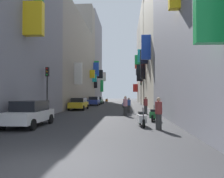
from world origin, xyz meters
The scene contains 22 objects.
ground_plane centered at (0.00, 30.00, 0.00)m, with size 140.00×140.00×0.00m, color #2D2D30.
building_left_mid_a centered at (-8.00, 29.65, 7.04)m, with size 7.00×21.52×14.09m.
building_left_mid_b centered at (-7.97, 42.75, 10.20)m, with size 7.15×4.66×20.46m.
building_left_mid_c centered at (-7.99, 52.54, 10.65)m, with size 7.39×14.93×21.32m.
building_right_mid_a centered at (7.99, 27.43, 8.87)m, with size 7.15×14.54×17.75m.
building_right_mid_c centered at (7.99, 40.50, 9.92)m, with size 7.32×9.35×19.87m.
building_right_far centered at (8.00, 52.59, 9.93)m, with size 7.22×14.82×19.87m.
parked_car_green centered at (-3.54, 39.01, 0.75)m, with size 1.87×4.45×1.43m.
parked_car_yellow centered at (-3.89, 22.39, 0.77)m, with size 1.88×4.45×1.46m.
parked_car_white centered at (-3.79, 7.55, 0.78)m, with size 1.85×4.30×1.50m.
parked_car_blue centered at (-3.55, 33.29, 0.79)m, with size 1.90×4.40×1.51m.
scooter_red centered at (2.48, 38.20, 0.46)m, with size 0.58×1.82×1.13m.
scooter_green centered at (3.85, 10.67, 0.46)m, with size 0.67×1.79×1.13m.
scooter_white centered at (2.85, 8.05, 0.46)m, with size 0.54×1.91×1.13m.
scooter_blue centered at (1.78, 27.68, 0.46)m, with size 0.77×1.92×1.13m.
scooter_orange centered at (-2.59, 48.00, 0.46)m, with size 0.56×1.79×1.13m.
pedestrian_crossing centered at (1.86, 14.47, 0.87)m, with size 0.46×0.46×1.74m.
pedestrian_near_left centered at (2.21, 18.03, 0.76)m, with size 0.52×0.52×1.54m.
pedestrian_near_right centered at (3.79, 16.38, 0.83)m, with size 0.52×0.52×1.68m.
pedestrian_mid_street centered at (3.66, 6.71, 0.86)m, with size 0.41×0.41×1.72m.
traffic_light_near_corner centered at (4.62, 35.73, 2.95)m, with size 0.26×0.34×4.33m.
traffic_light_far_corner centered at (-4.56, 12.82, 2.82)m, with size 0.26×0.34×4.13m.
Camera 1 is at (1.92, -5.75, 1.88)m, focal length 36.92 mm.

